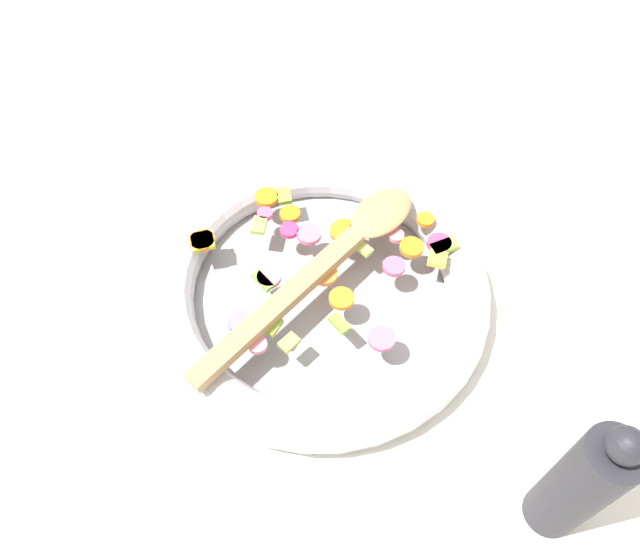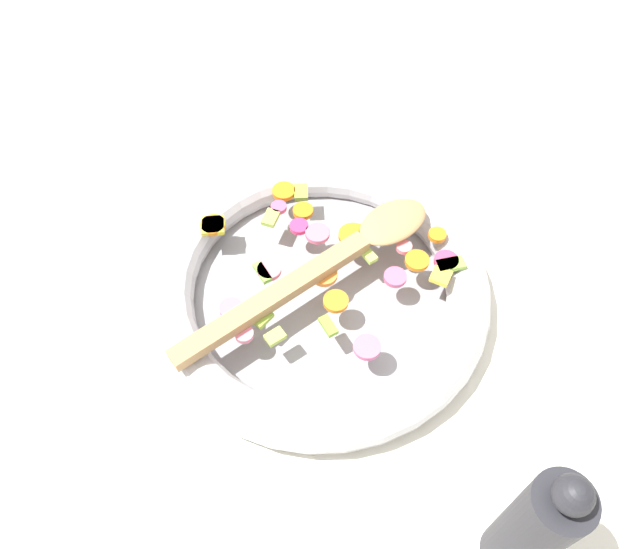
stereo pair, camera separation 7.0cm
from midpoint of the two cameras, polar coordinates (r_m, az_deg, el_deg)
ground_plane at (r=0.74m, az=-2.70°, el=-2.39°), size 4.00×4.00×0.00m
skillet at (r=0.72m, az=-2.76°, el=-1.46°), size 0.39×0.39×0.05m
chopped_vegetables at (r=0.71m, az=-2.53°, el=1.49°), size 0.31×0.24×0.01m
wooden_spoon at (r=0.70m, az=-1.84°, el=1.34°), size 0.18×0.32×0.01m
pepper_mill at (r=0.58m, az=19.48°, el=-17.91°), size 0.05×0.05×0.20m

